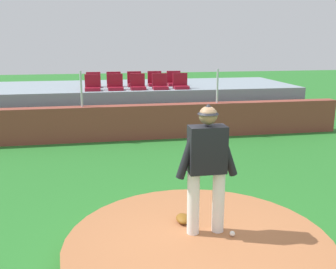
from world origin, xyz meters
TOP-DOWN VIEW (x-y plane):
  - ground_plane at (0.00, 0.00)m, footprint 60.00×60.00m
  - pitchers_mound at (0.00, 0.00)m, footprint 3.60×3.60m
  - pitcher at (0.15, 0.21)m, footprint 0.86×0.28m
  - baseball at (0.48, 0.02)m, footprint 0.07×0.07m
  - fielding_glove at (-0.09, 0.55)m, footprint 0.21×0.31m
  - brick_barrier at (0.00, 6.55)m, footprint 12.32×0.40m
  - fence_post_left at (-1.72, 6.55)m, footprint 0.06×0.06m
  - fence_post_right at (2.28, 6.55)m, footprint 0.06×0.06m
  - bleacher_platform at (0.00, 9.17)m, footprint 11.22×3.77m
  - stadium_chair_0 at (-1.42, 7.82)m, footprint 0.48×0.44m
  - stadium_chair_1 at (-0.70, 7.83)m, footprint 0.48×0.44m
  - stadium_chair_2 at (0.01, 7.83)m, footprint 0.48×0.44m
  - stadium_chair_3 at (0.73, 7.79)m, footprint 0.48×0.44m
  - stadium_chair_4 at (1.42, 7.79)m, footprint 0.48×0.44m
  - stadium_chair_5 at (-1.40, 8.69)m, footprint 0.48×0.44m
  - stadium_chair_6 at (-0.71, 8.69)m, footprint 0.48×0.44m
  - stadium_chair_7 at (-0.01, 8.73)m, footprint 0.48×0.44m
  - stadium_chair_8 at (0.70, 8.73)m, footprint 0.48×0.44m
  - stadium_chair_9 at (1.37, 8.69)m, footprint 0.48×0.44m

SIDE VIEW (x-z plane):
  - ground_plane at x=0.00m, z-range 0.00..0.00m
  - pitchers_mound at x=0.00m, z-range 0.00..0.26m
  - baseball at x=0.48m, z-range 0.26..0.33m
  - fielding_glove at x=-0.09m, z-range 0.26..0.37m
  - brick_barrier at x=0.00m, z-range 0.00..1.01m
  - bleacher_platform at x=0.00m, z-range 0.00..1.32m
  - pitcher at x=0.15m, z-range 0.41..2.21m
  - stadium_chair_0 at x=-1.42m, z-range 1.22..1.72m
  - stadium_chair_1 at x=-0.70m, z-range 1.22..1.72m
  - stadium_chair_2 at x=0.01m, z-range 1.22..1.72m
  - stadium_chair_3 at x=0.73m, z-range 1.22..1.72m
  - stadium_chair_4 at x=1.42m, z-range 1.22..1.72m
  - stadium_chair_5 at x=-1.40m, z-range 1.22..1.72m
  - stadium_chair_6 at x=-0.71m, z-range 1.22..1.72m
  - stadium_chair_7 at x=-0.01m, z-range 1.22..1.72m
  - stadium_chair_8 at x=0.70m, z-range 1.22..1.72m
  - stadium_chair_9 at x=1.37m, z-range 1.22..1.72m
  - fence_post_left at x=-1.72m, z-range 1.01..2.03m
  - fence_post_right at x=2.28m, z-range 1.01..2.03m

